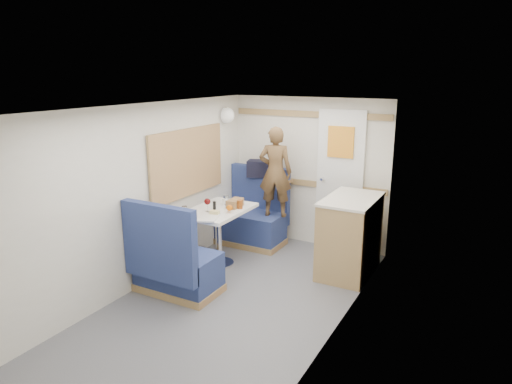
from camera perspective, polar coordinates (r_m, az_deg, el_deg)
The scene contains 27 objects.
floor at distance 4.68m, azimuth -4.60°, elevation -14.88°, with size 4.50×4.50×0.00m, color #515156.
ceiling at distance 4.08m, azimuth -5.19°, elevation 10.33°, with size 4.50×4.50×0.00m, color silver.
wall_back at distance 6.21m, azimuth 6.59°, elevation 2.48°, with size 2.20×0.02×2.00m, color silver.
wall_left at distance 4.95m, azimuth -15.59°, elevation -1.17°, with size 0.02×4.50×2.00m, color silver.
wall_right at distance 3.81m, azimuth 9.14°, elevation -5.55°, with size 0.02×4.50×2.00m, color silver.
oak_trim_low at distance 6.23m, azimuth 6.48°, elevation 1.10°, with size 2.15×0.02×0.08m, color olive.
oak_trim_high at distance 6.08m, azimuth 6.73°, elevation 9.65°, with size 2.15×0.02×0.08m, color olive.
side_window at distance 5.61m, azimuth -8.56°, elevation 3.70°, with size 0.04×1.30×0.72m, color #B9C1A3.
rear_door at distance 6.04m, azimuth 10.41°, elevation 1.71°, with size 0.62×0.12×1.86m.
dinette_table at distance 5.55m, azimuth -4.73°, elevation -3.64°, with size 0.62×0.92×0.72m.
bench_far at distance 6.33m, azimuth -0.39°, elevation -3.76°, with size 0.90×0.59×1.05m.
bench_near at distance 4.99m, azimuth -10.16°, elevation -9.25°, with size 0.90×0.59×1.05m.
ledge at distance 6.39m, azimuth 0.71°, elevation 1.82°, with size 0.90×0.14×0.04m, color olive.
dome_light at distance 6.21m, azimuth -3.67°, elevation 9.55°, with size 0.20×0.20×0.20m, color white.
galley_counter at distance 5.46m, azimuth 11.62°, elevation -5.29°, with size 0.57×0.92×0.92m.
person at distance 5.97m, azimuth 2.43°, elevation 2.52°, with size 0.44×0.29×1.19m, color brown.
duffel_bag at distance 6.34m, azimuth 1.07°, elevation 2.94°, with size 0.47×0.22×0.22m, color black.
tray at distance 5.17m, azimuth -6.17°, elevation -3.15°, with size 0.25×0.32×0.02m, color silver.
orange_fruit at distance 5.34m, azimuth -3.33°, elevation -2.00°, with size 0.07×0.07×0.07m, color orange.
cheese_block at distance 5.25m, azimuth -5.21°, elevation -2.54°, with size 0.11×0.06×0.04m, color #D7C07C.
wine_glass at distance 5.35m, azimuth -6.10°, elevation -1.27°, with size 0.08×0.08×0.17m.
tumbler_left at distance 5.31m, azimuth -8.93°, elevation -2.29°, with size 0.06×0.06×0.10m, color silver.
tumbler_mid at distance 5.64m, azimuth -3.79°, elevation -1.04°, with size 0.07×0.07×0.12m, color silver.
beer_glass at distance 5.48m, azimuth -2.02°, elevation -1.55°, with size 0.07×0.07×0.11m, color brown.
pepper_grinder at distance 5.47m, azimuth -5.22°, elevation -1.67°, with size 0.04×0.04×0.10m, color black.
salt_grinder at distance 5.62m, azimuth -4.13°, elevation -1.23°, with size 0.04×0.04×0.09m, color white.
bread_loaf at distance 5.55m, azimuth -2.65°, elevation -1.40°, with size 0.13×0.23×0.10m, color brown.
Camera 1 is at (2.26, -3.39, 2.31)m, focal length 32.00 mm.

